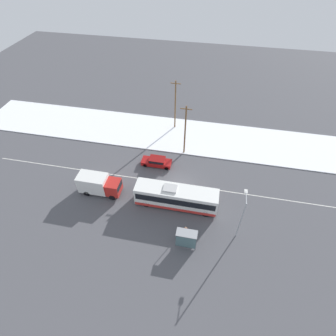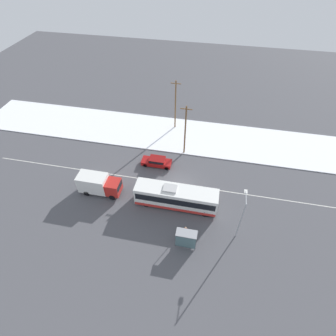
# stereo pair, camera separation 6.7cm
# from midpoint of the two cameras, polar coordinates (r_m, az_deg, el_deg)

# --- Properties ---
(ground_plane) EXTENTS (120.00, 120.00, 0.00)m
(ground_plane) POSITION_cam_midpoint_polar(r_m,az_deg,el_deg) (39.51, 2.58, -3.61)
(ground_plane) COLOR #4C4C51
(snow_lot) EXTENTS (80.00, 10.12, 0.12)m
(snow_lot) POSITION_cam_midpoint_polar(r_m,az_deg,el_deg) (48.24, 4.93, 6.89)
(snow_lot) COLOR white
(snow_lot) RESTS_ON ground_plane
(lane_marking_center) EXTENTS (60.00, 0.12, 0.00)m
(lane_marking_center) POSITION_cam_midpoint_polar(r_m,az_deg,el_deg) (39.51, 2.58, -3.60)
(lane_marking_center) COLOR silver
(lane_marking_center) RESTS_ON ground_plane
(city_bus) EXTENTS (11.21, 2.57, 3.37)m
(city_bus) POSITION_cam_midpoint_polar(r_m,az_deg,el_deg) (35.81, 1.74, -6.31)
(city_bus) COLOR white
(city_bus) RESTS_ON ground_plane
(box_truck) EXTENTS (6.02, 2.30, 3.10)m
(box_truck) POSITION_cam_midpoint_polar(r_m,az_deg,el_deg) (38.56, -14.93, -3.38)
(box_truck) COLOR silver
(box_truck) RESTS_ON ground_plane
(sedan_car) EXTENTS (4.80, 1.80, 1.44)m
(sedan_car) POSITION_cam_midpoint_polar(r_m,az_deg,el_deg) (41.94, -2.50, 1.47)
(sedan_car) COLOR maroon
(sedan_car) RESTS_ON ground_plane
(pedestrian_at_stop) EXTENTS (0.61, 0.27, 1.68)m
(pedestrian_at_stop) POSITION_cam_midpoint_polar(r_m,az_deg,el_deg) (33.54, 3.79, -13.37)
(pedestrian_at_stop) COLOR #23232D
(pedestrian_at_stop) RESTS_ON ground_plane
(bus_shelter) EXTENTS (2.52, 1.20, 2.40)m
(bus_shelter) POSITION_cam_midpoint_polar(r_m,az_deg,el_deg) (32.23, 3.93, -15.01)
(bus_shelter) COLOR gray
(bus_shelter) RESTS_ON ground_plane
(streetlamp) EXTENTS (0.36, 2.30, 6.58)m
(streetlamp) POSITION_cam_midpoint_polar(r_m,az_deg,el_deg) (32.21, 15.80, -9.43)
(streetlamp) COLOR #9EA3A8
(streetlamp) RESTS_ON ground_plane
(utility_pole_roadside) EXTENTS (1.80, 0.24, 9.03)m
(utility_pole_roadside) POSITION_cam_midpoint_polar(r_m,az_deg,el_deg) (41.82, 3.71, 8.24)
(utility_pole_roadside) COLOR brown
(utility_pole_roadside) RESTS_ON ground_plane
(utility_pole_snowlot) EXTENTS (1.80, 0.24, 9.39)m
(utility_pole_snowlot) POSITION_cam_midpoint_polar(r_m,az_deg,el_deg) (47.75, 1.55, 13.62)
(utility_pole_snowlot) COLOR brown
(utility_pole_snowlot) RESTS_ON ground_plane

